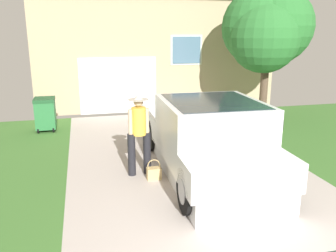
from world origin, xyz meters
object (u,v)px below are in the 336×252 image
house_with_garage (146,39)px  pickup_truck (208,140)px  front_yard_tree (266,30)px  wheeled_trash_bin (45,113)px  person_with_hat (139,132)px  handbag (154,173)px

house_with_garage → pickup_truck: bearing=-92.6°
pickup_truck → front_yard_tree: (3.43, 4.04, 2.29)m
house_with_garage → wheeled_trash_bin: 6.98m
person_with_hat → wheeled_trash_bin: size_ratio=1.71×
pickup_truck → person_with_hat: person_with_hat is taller
wheeled_trash_bin → house_with_garage: bearing=51.9°
pickup_truck → house_with_garage: size_ratio=0.55×
person_with_hat → front_yard_tree: bearing=31.3°
pickup_truck → handbag: pickup_truck is taller
front_yard_tree → pickup_truck: bearing=-130.3°
person_with_hat → house_with_garage: (1.87, 9.35, 1.68)m
pickup_truck → house_with_garage: 9.84m
person_with_hat → handbag: size_ratio=4.03×
front_yard_tree → wheeled_trash_bin: size_ratio=4.31×
pickup_truck → front_yard_tree: front_yard_tree is taller
person_with_hat → wheeled_trash_bin: bearing=112.4°
front_yard_tree → wheeled_trash_bin: bearing=177.1°
person_with_hat → wheeled_trash_bin: person_with_hat is taller
pickup_truck → house_with_garage: (0.44, 9.64, 1.88)m
handbag → house_with_garage: bearing=80.5°
wheeled_trash_bin → handbag: bearing=-60.8°
handbag → house_with_garage: 10.14m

